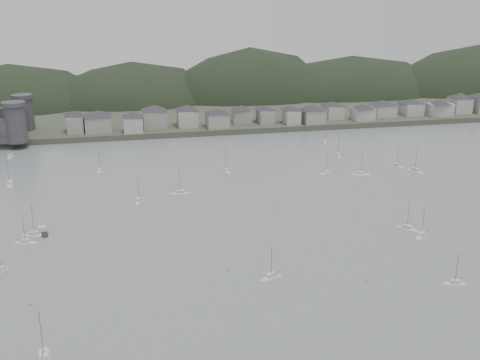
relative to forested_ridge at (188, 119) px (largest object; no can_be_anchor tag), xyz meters
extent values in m
plane|color=slate|center=(-4.83, -269.40, 11.28)|extent=(900.00, 900.00, 0.00)
cube|color=#383D2D|center=(-4.83, 25.60, 12.78)|extent=(900.00, 250.00, 3.00)
ellipsoid|color=black|center=(-115.70, 2.54, 1.14)|extent=(138.98, 92.48, 81.13)
ellipsoid|color=black|center=(-37.13, 3.46, 1.32)|extent=(132.08, 90.41, 79.74)
ellipsoid|color=black|center=(45.82, 3.53, -1.39)|extent=(133.88, 88.37, 101.41)
ellipsoid|color=black|center=(121.12, -1.49, 0.97)|extent=(165.81, 81.78, 82.55)
ellipsoid|color=black|center=(229.60, -3.83, -1.54)|extent=(177.60, 96.61, 102.57)
cylinder|color=#303032|center=(-96.83, -103.40, 23.28)|extent=(10.00, 10.00, 18.00)
cylinder|color=#303032|center=(-96.83, -75.40, 22.78)|extent=(10.00, 10.00, 17.00)
cube|color=#303032|center=(-96.83, -89.40, 20.28)|extent=(3.50, 30.00, 12.00)
cube|color=gray|center=(-69.83, -87.44, 18.58)|extent=(8.34, 12.91, 8.59)
pyramid|color=#2C2B30|center=(-69.83, -87.44, 24.37)|extent=(15.78, 15.78, 3.01)
cube|color=gray|center=(-58.15, -88.08, 18.46)|extent=(13.68, 13.35, 8.36)
pyramid|color=#2C2B30|center=(-58.15, -88.08, 24.11)|extent=(20.07, 20.07, 2.93)
cube|color=#AEAAA3|center=(-40.41, -93.38, 18.32)|extent=(9.78, 10.20, 8.08)
pyramid|color=#2C2B30|center=(-40.41, -93.38, 23.78)|extent=(14.83, 14.83, 2.83)
cube|color=gray|center=(-28.35, -83.75, 18.83)|extent=(12.59, 13.33, 9.09)
pyramid|color=#2C2B30|center=(-28.35, -83.75, 24.97)|extent=(19.24, 19.24, 3.18)
cube|color=#AEAAA3|center=(-10.58, -85.30, 18.72)|extent=(10.74, 12.17, 8.87)
pyramid|color=#2C2B30|center=(-10.58, -85.30, 24.70)|extent=(17.01, 17.01, 3.10)
cube|color=gray|center=(5.09, -91.87, 18.13)|extent=(11.63, 12.09, 7.69)
pyramid|color=#2C2B30|center=(5.09, -91.87, 23.32)|extent=(17.61, 17.61, 2.69)
cube|color=gray|center=(20.42, -83.21, 18.00)|extent=(10.37, 9.35, 7.44)
pyramid|color=#2C2B30|center=(20.42, -83.21, 23.03)|extent=(14.65, 14.65, 2.60)
cube|color=gray|center=(33.79, -85.61, 17.90)|extent=(8.24, 12.20, 7.22)
pyramid|color=#2C2B30|center=(33.79, -85.61, 22.77)|extent=(15.17, 15.17, 2.53)
cube|color=#AEAAA3|center=(47.66, -90.85, 18.02)|extent=(8.06, 10.91, 7.46)
pyramid|color=#2C2B30|center=(47.66, -90.85, 23.05)|extent=(14.08, 14.08, 2.61)
cube|color=gray|center=(59.98, -92.34, 18.12)|extent=(11.73, 11.78, 7.66)
pyramid|color=#2C2B30|center=(59.98, -92.34, 23.29)|extent=(17.46, 17.46, 2.68)
cube|color=#AEAAA3|center=(75.80, -82.49, 17.95)|extent=(10.19, 13.02, 7.33)
pyramid|color=#2C2B30|center=(75.80, -82.49, 22.90)|extent=(17.23, 17.23, 2.57)
cube|color=#AEAAA3|center=(90.71, -91.34, 17.72)|extent=(11.70, 9.81, 6.88)
pyramid|color=#2C2B30|center=(90.71, -91.34, 22.36)|extent=(15.97, 15.97, 2.41)
cube|color=#AEAAA3|center=(107.57, -82.49, 17.78)|extent=(12.83, 12.48, 7.00)
pyramid|color=#2C2B30|center=(107.57, -82.49, 22.51)|extent=(18.79, 18.79, 2.45)
cube|color=#AEAAA3|center=(125.90, -81.98, 17.77)|extent=(11.07, 13.50, 6.97)
pyramid|color=#2C2B30|center=(125.90, -81.98, 22.47)|extent=(18.25, 18.25, 2.44)
cube|color=#AEAAA3|center=(141.19, -89.68, 17.95)|extent=(13.75, 9.12, 7.34)
pyramid|color=#2C2B30|center=(141.19, -89.68, 22.91)|extent=(16.97, 16.97, 2.57)
cube|color=#AEAAA3|center=(158.09, -83.45, 18.81)|extent=(11.37, 11.57, 9.05)
pyramid|color=#2C2B30|center=(158.09, -83.45, 24.92)|extent=(17.03, 17.03, 3.17)
ellipsoid|color=beige|center=(54.97, -124.59, 11.33)|extent=(3.40, 7.45, 1.44)
cube|color=silver|center=(54.97, -124.59, 12.35)|extent=(1.95, 2.73, 0.70)
cylinder|color=#3F3F42|center=(54.97, -124.59, 15.97)|extent=(0.12, 0.12, 8.97)
cylinder|color=#3F3F42|center=(54.77, -123.31, 12.90)|extent=(0.61, 3.21, 0.10)
ellipsoid|color=beige|center=(34.87, -273.55, 11.33)|extent=(7.18, 3.86, 1.37)
cube|color=silver|center=(34.87, -273.55, 12.32)|extent=(2.70, 2.07, 0.70)
cylinder|color=#3F3F42|center=(34.87, -273.55, 15.77)|extent=(0.12, 0.12, 8.56)
cylinder|color=#3F3F42|center=(36.06, -273.24, 12.87)|extent=(3.01, 0.88, 0.10)
ellipsoid|color=beige|center=(-56.70, -151.91, 11.33)|extent=(4.29, 7.42, 1.41)
cube|color=silver|center=(-56.70, -151.91, 12.34)|extent=(2.23, 2.83, 0.70)
cylinder|color=#3F3F42|center=(-56.70, -151.91, 15.90)|extent=(0.12, 0.12, 8.84)
cylinder|color=#3F3F42|center=(-57.08, -150.69, 12.89)|extent=(1.05, 3.06, 0.10)
ellipsoid|color=beige|center=(-42.34, -193.63, 11.33)|extent=(4.70, 8.43, 1.61)
cube|color=silver|center=(-42.34, -193.63, 12.44)|extent=(2.48, 3.19, 0.70)
cylinder|color=#3F3F42|center=(-42.34, -193.63, 16.50)|extent=(0.12, 0.12, 10.03)
cylinder|color=#3F3F42|center=(-41.94, -195.02, 12.99)|extent=(1.10, 3.50, 0.10)
ellipsoid|color=beige|center=(-65.72, -283.70, 11.33)|extent=(3.43, 9.01, 1.77)
cube|color=silver|center=(-65.72, -283.70, 12.52)|extent=(2.15, 3.22, 0.70)
cylinder|color=#3F3F42|center=(-65.72, -283.70, 17.01)|extent=(0.12, 0.12, 11.05)
cylinder|color=#3F3F42|center=(-65.83, -285.29, 13.07)|extent=(0.37, 3.98, 0.10)
ellipsoid|color=beige|center=(50.01, -180.84, 11.33)|extent=(8.66, 5.31, 1.65)
cube|color=silver|center=(50.01, -180.84, 12.46)|extent=(3.34, 2.70, 0.70)
cylinder|color=#3F3F42|center=(50.01, -180.84, 16.64)|extent=(0.12, 0.12, 10.32)
cylinder|color=#3F3F42|center=(51.41, -180.33, 13.01)|extent=(3.52, 1.37, 0.10)
ellipsoid|color=beige|center=(51.93, -150.85, 11.33)|extent=(3.65, 8.33, 1.61)
cube|color=silver|center=(51.93, -150.85, 12.44)|extent=(2.14, 3.03, 0.70)
cylinder|color=#3F3F42|center=(51.93, -150.85, 16.52)|extent=(0.12, 0.12, 10.06)
cylinder|color=#3F3F42|center=(51.73, -149.41, 12.99)|extent=(0.59, 3.60, 0.10)
ellipsoid|color=beige|center=(-75.61, -217.44, 11.33)|extent=(8.63, 3.93, 1.66)
cube|color=silver|center=(-75.61, -217.44, 12.47)|extent=(3.16, 2.26, 0.70)
cylinder|color=#3F3F42|center=(-75.61, -217.44, 16.68)|extent=(0.12, 0.12, 10.40)
cylinder|color=#3F3F42|center=(-77.09, -217.68, 13.02)|extent=(3.71, 0.69, 0.10)
ellipsoid|color=beige|center=(-81.52, -240.60, 11.33)|extent=(4.99, 6.29, 1.24)
cube|color=silver|center=(-81.52, -240.60, 12.25)|extent=(2.31, 2.56, 0.70)
ellipsoid|color=beige|center=(70.31, -173.28, 11.33)|extent=(6.14, 7.36, 1.47)
cube|color=silver|center=(70.31, -173.28, 12.37)|extent=(2.80, 3.03, 0.70)
cylinder|color=#3F3F42|center=(70.31, -173.28, 16.07)|extent=(0.12, 0.12, 9.18)
cylinder|color=#3F3F42|center=(69.55, -174.36, 12.92)|extent=(1.98, 2.76, 0.10)
ellipsoid|color=beige|center=(40.52, -237.78, 11.33)|extent=(7.06, 7.51, 1.56)
cube|color=silver|center=(40.52, -237.78, 12.42)|extent=(3.10, 3.19, 0.70)
cylinder|color=#3F3F42|center=(40.52, -237.78, 16.37)|extent=(0.12, 0.12, 9.77)
cylinder|color=#3F3F42|center=(41.45, -236.73, 12.97)|extent=(2.41, 2.70, 0.10)
ellipsoid|color=beige|center=(-91.59, -162.90, 11.33)|extent=(4.43, 9.88, 1.91)
cube|color=silver|center=(-91.59, -162.90, 12.59)|extent=(2.57, 3.61, 0.70)
cylinder|color=#3F3F42|center=(-91.59, -162.90, 17.44)|extent=(0.12, 0.12, 11.92)
cylinder|color=#3F3F42|center=(-91.84, -164.59, 13.14)|extent=(0.73, 4.26, 0.10)
ellipsoid|color=beige|center=(-98.15, -119.40, 11.33)|extent=(3.59, 7.86, 1.51)
cube|color=silver|center=(-98.15, -119.40, 12.39)|extent=(2.06, 2.88, 0.70)
cylinder|color=#3F3F42|center=(-98.15, -119.40, 16.22)|extent=(0.12, 0.12, 9.46)
cylinder|color=#3F3F42|center=(-97.94, -120.75, 12.94)|extent=(0.64, 3.38, 0.10)
ellipsoid|color=beige|center=(42.23, -243.89, 11.33)|extent=(7.40, 6.14, 1.47)
cube|color=silver|center=(42.23, -243.89, 12.37)|extent=(3.04, 2.80, 0.70)
cylinder|color=#3F3F42|center=(42.23, -243.89, 16.09)|extent=(0.12, 0.12, 9.21)
cylinder|color=#3F3F42|center=(43.31, -244.65, 12.92)|extent=(2.78, 1.98, 0.10)
ellipsoid|color=beige|center=(74.56, -181.41, 11.33)|extent=(6.68, 8.96, 1.74)
cube|color=silver|center=(74.56, -181.41, 12.51)|extent=(3.16, 3.59, 0.70)
cylinder|color=#3F3F42|center=(74.56, -181.41, 16.93)|extent=(0.12, 0.12, 10.88)
cylinder|color=#3F3F42|center=(73.80, -182.78, 13.06)|extent=(2.00, 3.47, 0.10)
ellipsoid|color=beige|center=(-26.69, -188.31, 11.33)|extent=(8.54, 2.93, 1.70)
cube|color=silver|center=(-26.69, -188.31, 12.48)|extent=(3.01, 1.94, 0.70)
cylinder|color=#3F3F42|center=(-26.69, -188.31, 16.78)|extent=(0.12, 0.12, 10.60)
cylinder|color=#3F3F42|center=(-28.21, -188.35, 13.03)|extent=(3.82, 0.20, 0.10)
ellipsoid|color=beige|center=(36.59, -175.66, 11.33)|extent=(7.46, 5.75, 1.46)
cube|color=silver|center=(36.59, -175.66, 12.36)|extent=(3.02, 2.69, 0.70)
cylinder|color=#3F3F42|center=(36.59, -175.66, 16.05)|extent=(0.12, 0.12, 9.12)
cylinder|color=#3F3F42|center=(35.46, -174.98, 12.91)|extent=(2.87, 1.77, 0.10)
ellipsoid|color=beige|center=(-4.40, -163.66, 11.33)|extent=(4.91, 8.80, 1.68)
cube|color=silver|center=(-4.40, -163.66, 12.47)|extent=(2.59, 3.33, 0.70)
cylinder|color=#3F3F42|center=(-4.40, -163.66, 16.73)|extent=(0.12, 0.12, 10.48)
cylinder|color=#3F3F42|center=(-3.98, -162.21, 13.02)|extent=(1.15, 3.65, 0.10)
ellipsoid|color=beige|center=(-10.82, -260.08, 11.33)|extent=(7.40, 4.33, 1.41)
cube|color=silver|center=(-10.82, -260.08, 12.34)|extent=(2.83, 2.24, 0.70)
cylinder|color=#3F3F42|center=(-10.82, -260.08, 15.89)|extent=(0.12, 0.12, 8.81)
cylinder|color=#3F3F42|center=(-9.61, -260.47, 12.89)|extent=(3.04, 1.08, 0.10)
ellipsoid|color=beige|center=(-77.58, -222.83, 11.33)|extent=(7.66, 3.78, 1.47)
cube|color=silver|center=(-77.58, -222.83, 12.37)|extent=(2.84, 2.10, 0.70)
cylinder|color=#3F3F42|center=(-77.58, -222.83, 16.07)|extent=(0.12, 0.12, 9.16)
cylinder|color=#3F3F42|center=(-78.87, -223.10, 12.92)|extent=(3.25, 0.77, 0.10)
ellipsoid|color=black|center=(-73.40, -216.04, 11.33)|extent=(5.60, 8.71, 1.80)
cube|color=silver|center=(-73.40, -216.04, 12.89)|extent=(3.00, 3.10, 1.40)
cylinder|color=#3F3F42|center=(-73.40, -216.04, 13.79)|extent=(0.10, 0.10, 1.20)
sphere|color=#BC743E|center=(-21.39, -253.46, 11.43)|extent=(0.70, 0.70, 0.70)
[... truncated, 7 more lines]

